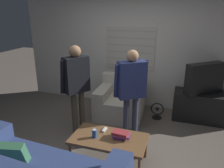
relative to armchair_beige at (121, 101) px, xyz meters
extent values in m
plane|color=#665B51|center=(0.05, -1.37, -0.32)|extent=(16.00, 16.00, 0.00)
cube|color=silver|center=(0.05, 0.66, 0.95)|extent=(5.20, 0.06, 2.55)
cube|color=beige|center=(0.02, 0.62, 1.00)|extent=(1.10, 0.02, 0.93)
cube|color=gray|center=(0.02, 0.61, 0.62)|extent=(1.08, 0.00, 0.01)
cube|color=gray|center=(0.02, 0.61, 0.77)|extent=(1.08, 0.00, 0.01)
cube|color=gray|center=(0.02, 0.61, 0.93)|extent=(1.08, 0.00, 0.01)
cube|color=gray|center=(0.02, 0.61, 1.08)|extent=(1.08, 0.00, 0.01)
cube|color=gray|center=(0.02, 0.61, 1.24)|extent=(1.08, 0.00, 0.01)
cube|color=gray|center=(0.02, 0.61, 1.39)|extent=(1.08, 0.00, 0.01)
cube|color=#38704C|center=(-0.61, -2.44, 0.25)|extent=(0.40, 0.29, 0.37)
cube|color=beige|center=(0.00, -0.05, -0.11)|extent=(0.99, 0.95, 0.42)
cube|color=beige|center=(-0.01, 0.30, 0.30)|extent=(0.95, 0.24, 0.40)
cube|color=beige|center=(0.35, -0.04, 0.20)|extent=(0.28, 0.91, 0.19)
cube|color=beige|center=(-0.35, -0.07, 0.20)|extent=(0.28, 0.91, 0.19)
cube|color=brown|center=(0.25, -1.51, 0.05)|extent=(1.09, 0.59, 0.04)
cylinder|color=brown|center=(-0.25, -1.25, -0.14)|extent=(0.04, 0.04, 0.36)
cylinder|color=brown|center=(0.76, -1.25, -0.14)|extent=(0.04, 0.04, 0.36)
cylinder|color=brown|center=(-0.25, -1.76, -0.14)|extent=(0.04, 0.04, 0.36)
cube|color=black|center=(1.60, 0.30, -0.03)|extent=(1.07, 0.50, 0.58)
cube|color=black|center=(1.60, 0.30, 0.56)|extent=(0.75, 0.67, 0.60)
cube|color=#3D4738|center=(1.53, 0.38, 0.56)|extent=(0.54, 0.45, 0.49)
cylinder|color=#4C4233|center=(-0.56, -1.00, 0.08)|extent=(0.10, 0.10, 0.81)
cylinder|color=#4C4233|center=(-0.48, -0.88, 0.08)|extent=(0.10, 0.10, 0.81)
cube|color=black|center=(-0.52, -0.94, 0.79)|extent=(0.40, 0.46, 0.61)
sphere|color=#846042|center=(-0.52, -0.94, 1.19)|extent=(0.20, 0.20, 0.20)
cylinder|color=black|center=(-0.68, -1.11, 0.78)|extent=(0.17, 0.14, 0.58)
cylinder|color=black|center=(-0.60, -0.61, 0.92)|extent=(0.49, 0.35, 0.35)
cube|color=white|center=(-0.81, -0.47, 0.78)|extent=(0.09, 0.08, 0.12)
cylinder|color=#33384C|center=(0.35, -0.90, 0.08)|extent=(0.10, 0.10, 0.79)
cylinder|color=#33384C|center=(0.48, -0.80, 0.08)|extent=(0.10, 0.10, 0.79)
cube|color=navy|center=(0.41, -0.85, 0.77)|extent=(0.48, 0.42, 0.60)
sphere|color=#A87A56|center=(0.41, -0.85, 1.15)|extent=(0.19, 0.19, 0.19)
cylinder|color=navy|center=(0.19, -0.96, 0.76)|extent=(0.15, 0.17, 0.57)
cylinder|color=navy|center=(0.45, -0.48, 1.00)|extent=(0.39, 0.50, 0.15)
cube|color=white|center=(0.29, -0.25, 0.96)|extent=(0.06, 0.06, 0.13)
cube|color=#75387F|center=(0.40, -1.45, 0.09)|extent=(0.20, 0.19, 0.04)
cube|color=#75387F|center=(0.42, -1.45, 0.12)|extent=(0.25, 0.19, 0.02)
cube|color=maroon|center=(0.41, -1.46, 0.16)|extent=(0.24, 0.16, 0.04)
cylinder|color=#194C9E|center=(0.05, -1.56, 0.14)|extent=(0.07, 0.07, 0.12)
cylinder|color=silver|center=(0.05, -1.56, 0.20)|extent=(0.06, 0.06, 0.00)
cube|color=white|center=(0.12, -1.34, 0.09)|extent=(0.05, 0.13, 0.02)
cylinder|color=black|center=(0.76, 0.09, -0.31)|extent=(0.20, 0.20, 0.02)
cylinder|color=black|center=(0.76, 0.09, -0.27)|extent=(0.03, 0.03, 0.06)
torus|color=black|center=(0.76, 0.09, -0.12)|extent=(0.27, 0.02, 0.27)
sphere|color=black|center=(0.76, 0.09, -0.12)|extent=(0.07, 0.07, 0.07)
camera|label=1|loc=(1.14, -4.08, 1.83)|focal=35.00mm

